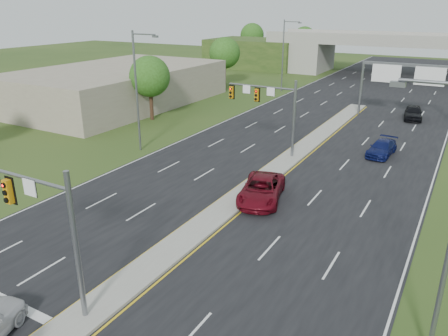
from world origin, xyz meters
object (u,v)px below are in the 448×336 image
signal_mast_near (34,212)px  car_far_a (261,189)px  sign_gantry (410,76)px  car_far_b (382,148)px  overpass (398,58)px  car_far_c (413,112)px  signal_mast_far (270,104)px

signal_mast_near → car_far_a: bearing=76.2°
signal_mast_near → car_far_a: (3.76, 15.28, -3.88)m
car_far_a → signal_mast_near: bearing=-118.5°
sign_gantry → car_far_b: size_ratio=2.45×
overpass → car_far_c: bearing=-77.5°
overpass → car_far_c: size_ratio=16.36×
sign_gantry → car_far_a: (-5.18, -29.72, -4.40)m
signal_mast_near → signal_mast_far: same height
signal_mast_near → car_far_a: size_ratio=1.18×
overpass → car_far_a: overpass is taller
car_far_c → car_far_b: bearing=-100.0°
signal_mast_far → sign_gantry: 21.91m
signal_mast_far → car_far_c: bearing=64.6°
car_far_a → car_far_b: bearing=54.8°
signal_mast_far → car_far_b: size_ratio=1.48×
car_far_b → signal_mast_far: bearing=-148.1°
signal_mast_far → sign_gantry: size_ratio=0.60×
signal_mast_near → signal_mast_far: 25.00m
overpass → signal_mast_far: bearing=-92.4°
overpass → car_far_c: 35.24m
signal_mast_near → car_far_b: (9.21, 29.80, -4.02)m
car_far_c → signal_mast_near: bearing=-109.9°
car_far_c → overpass: bearing=94.7°
car_far_a → car_far_c: bearing=64.1°
overpass → car_far_c: (7.58, -34.31, -2.70)m
signal_mast_near → overpass: bearing=88.4°
sign_gantry → overpass: size_ratio=0.14×
car_far_a → car_far_c: 31.09m
car_far_c → sign_gantry: bearing=-146.9°
car_far_b → sign_gantry: bearing=95.4°
car_far_a → car_far_c: (6.08, 30.49, 0.01)m
signal_mast_near → sign_gantry: size_ratio=0.60×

